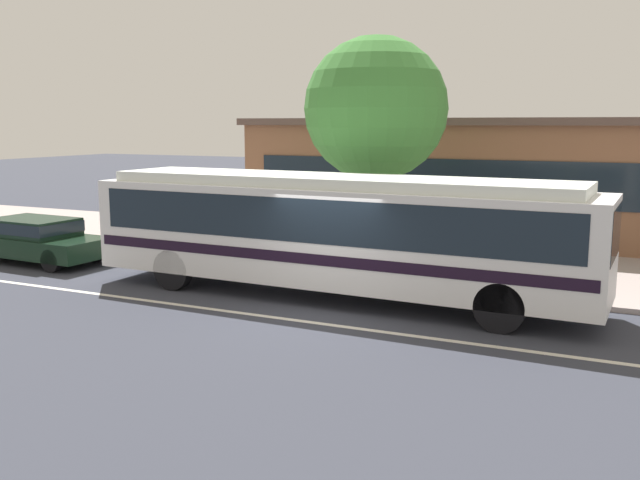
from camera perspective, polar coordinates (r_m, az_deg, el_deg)
name	(u,v)px	position (r m, az deg, el deg)	size (l,w,h in m)	color
ground_plane	(325,313)	(15.16, 0.39, -5.92)	(120.00, 120.00, 0.00)	#343742
sidewalk_slab	(418,257)	(21.23, 7.97, -1.38)	(60.00, 8.00, 0.12)	#A2938F
lane_stripe_center	(308,322)	(14.47, -0.95, -6.67)	(56.00, 0.16, 0.01)	silver
transit_bus	(335,227)	(16.14, 1.20, 1.02)	(12.06, 2.74, 2.84)	silver
sedan_behind_bus	(37,238)	(22.05, -22.03, 0.17)	(4.37, 2.03, 1.29)	black
pedestrian_waiting_near_sign	(231,226)	(20.43, -7.23, 1.13)	(0.42, 0.42, 1.66)	navy
bus_stop_sign	(521,229)	(16.86, 16.04, 0.89)	(0.08, 0.44, 2.32)	gray
street_tree_near_stop	(376,109)	(19.78, 4.55, 10.56)	(3.97, 3.97, 6.29)	brown
station_building	(549,177)	(26.49, 18.07, 4.85)	(20.84, 8.41, 4.20)	brown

